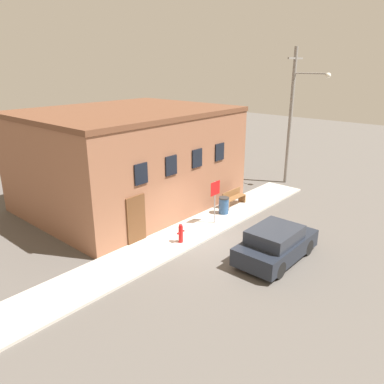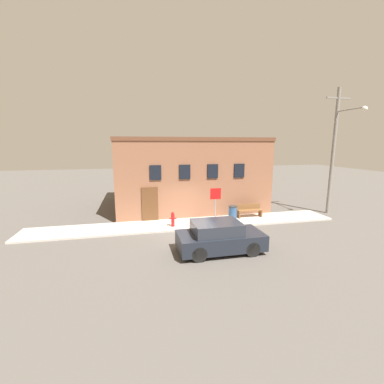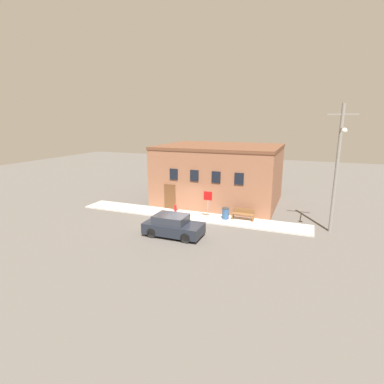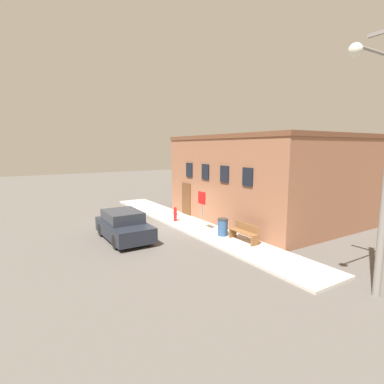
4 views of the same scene
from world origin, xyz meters
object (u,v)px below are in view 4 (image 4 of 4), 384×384
object	(u,v)px
fire_hydrant	(175,214)
trash_bin	(223,227)
stop_sign	(202,204)
parked_car	(124,226)
bench	(244,232)

from	to	relation	value
fire_hydrant	trash_bin	distance (m)	3.94
stop_sign	parked_car	xyz separation A→B (m)	(-1.07, -3.92, -0.90)
bench	trash_bin	bearing A→B (deg)	-166.81
fire_hydrant	parked_car	bearing A→B (deg)	-67.64
stop_sign	trash_bin	xyz separation A→B (m)	(1.29, 0.41, -1.04)
trash_bin	stop_sign	bearing A→B (deg)	-162.48
fire_hydrant	parked_car	world-z (taller)	parked_car
fire_hydrant	bench	world-z (taller)	fire_hydrant
fire_hydrant	stop_sign	bearing A→B (deg)	3.93
fire_hydrant	trash_bin	size ratio (longest dim) A/B	1.00
fire_hydrant	bench	bearing A→B (deg)	9.70
stop_sign	bench	distance (m)	2.86
fire_hydrant	stop_sign	size ratio (longest dim) A/B	0.41
trash_bin	parked_car	xyz separation A→B (m)	(-2.36, -4.32, 0.13)
bench	parked_car	size ratio (longest dim) A/B	0.42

